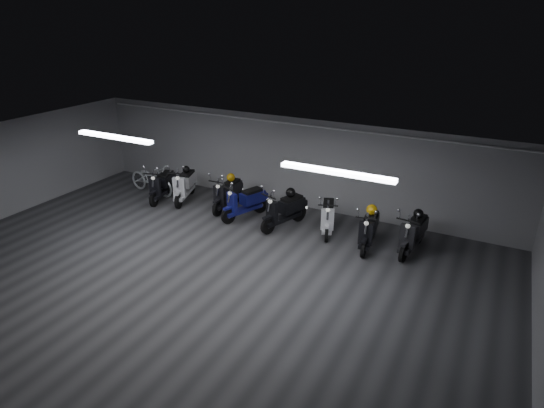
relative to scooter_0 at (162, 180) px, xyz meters
The scene contains 20 objects.
floor 5.10m from the scooter_0, 42.35° to the right, with size 14.00×10.00×0.01m, color #343436.
ceiling 5.49m from the scooter_0, 42.35° to the right, with size 14.00×10.00×0.01m, color gray.
back_wall 4.13m from the scooter_0, 23.13° to the left, with size 14.00×0.01×2.80m, color gray.
fluor_strip_left 3.26m from the scooter_0, 72.95° to the right, with size 2.40×0.18×0.08m, color white.
fluor_strip_right 7.45m from the scooter_0, 19.66° to the right, with size 2.40×0.18×0.08m, color white.
conduit 4.48m from the scooter_0, 22.02° to the left, with size 0.05×0.05×13.60m, color white.
scooter_0 is the anchor object (origin of this frame).
scooter_2 0.76m from the scooter_0, 20.14° to the left, with size 0.63×1.89×1.41m, color silver, non-canonical shape.
scooter_3 2.31m from the scooter_0, ahead, with size 0.60×1.80×1.34m, color black, non-canonical shape.
scooter_4 3.12m from the scooter_0, ahead, with size 0.60×1.80×1.34m, color navy, non-canonical shape.
scooter_5 4.43m from the scooter_0, ahead, with size 0.62×1.85×1.38m, color black, non-canonical shape.
scooter_6 5.65m from the scooter_0, ahead, with size 0.58×1.73×1.29m, color silver, non-canonical shape.
scooter_8 6.90m from the scooter_0, ahead, with size 0.58×1.75×1.31m, color black, non-canonical shape.
scooter_9 7.97m from the scooter_0, ahead, with size 0.61×1.84×1.37m, color black, non-canonical shape.
bicycle 0.76m from the scooter_0, 157.52° to the left, with size 0.68×1.92×1.24m, color white.
helmet_0 2.37m from the scooter_0, 14.36° to the left, with size 0.26×0.26×0.26m, color #C5880B.
helmet_1 6.88m from the scooter_0, ahead, with size 0.29×0.29×0.29m, color #EDA90D.
helmet_2 4.53m from the scooter_0, ahead, with size 0.28×0.28×0.28m, color black.
helmet_3 0.87m from the scooter_0, 39.13° to the left, with size 0.23×0.23×0.23m, color black.
helmet_4 8.02m from the scooter_0, ahead, with size 0.25×0.25×0.25m, color black.
Camera 1 is at (5.87, -7.33, 5.73)m, focal length 30.36 mm.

